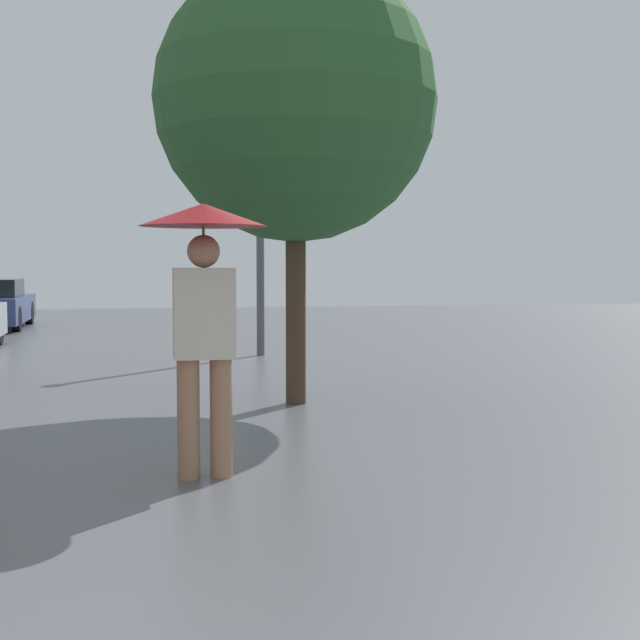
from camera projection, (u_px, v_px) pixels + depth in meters
name	position (u px, v px, depth m)	size (l,w,h in m)	color
pedestrian	(204.00, 279.00, 6.28)	(0.91, 0.91, 1.95)	#9E7051
tree	(295.00, 101.00, 9.57)	(3.05, 3.05, 4.81)	#473323
street_lamp	(260.00, 206.00, 14.81)	(0.25, 0.25, 4.41)	#515456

